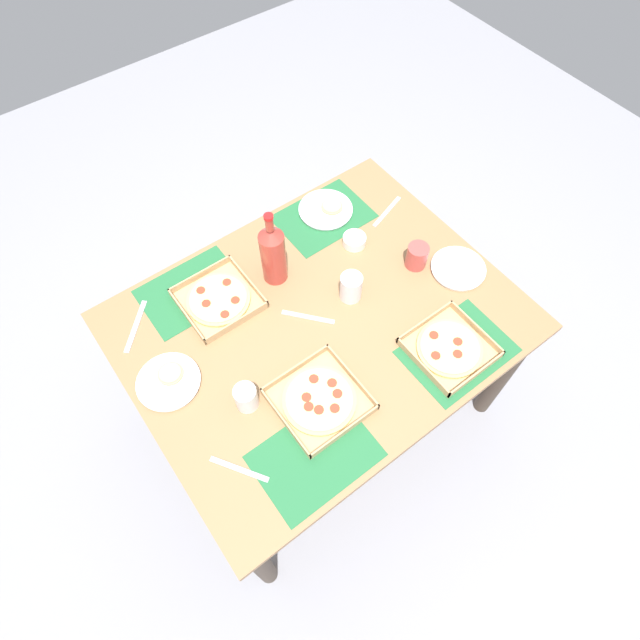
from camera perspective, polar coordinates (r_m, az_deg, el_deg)
name	(u,v)px	position (r m, az deg, el deg)	size (l,w,h in m)	color
ground_plane	(320,403)	(2.50, 0.00, -9.07)	(6.00, 6.00, 0.00)	gray
dining_table	(320,336)	(1.91, 0.00, -1.74)	(1.33, 1.05, 0.76)	#3F3328
placemat_near_left	(324,217)	(2.11, 0.40, 11.28)	(0.36, 0.26, 0.00)	#236638
placemat_near_right	(192,291)	(1.94, -13.89, 3.13)	(0.36, 0.26, 0.00)	#236638
placemat_far_left	(457,351)	(1.82, 14.86, -3.32)	(0.36, 0.26, 0.00)	#236638
placemat_far_right	(315,456)	(1.62, -0.53, -14.70)	(0.36, 0.26, 0.00)	#236638
pizza_box_edge_far	(449,348)	(1.80, 14.04, -3.03)	(0.25, 0.25, 0.04)	tan
pizza_box_center	(319,400)	(1.67, -0.07, -8.77)	(0.27, 0.27, 0.04)	tan
pizza_box_corner_right	(219,299)	(1.89, -11.09, 2.24)	(0.26, 0.26, 0.04)	tan
plate_near_right	(326,210)	(2.12, 0.70, 12.03)	(0.22, 0.22, 0.03)	white
plate_far_right	(458,269)	(2.00, 14.93, 5.47)	(0.20, 0.20, 0.02)	white
plate_far_left	(169,381)	(1.77, -16.27, -6.47)	(0.21, 0.21, 0.03)	white
soda_bottle	(273,253)	(1.83, -5.19, 7.32)	(0.09, 0.09, 0.32)	#B2382D
cup_dark	(351,287)	(1.83, 3.42, 3.63)	(0.08, 0.08, 0.11)	silver
cup_spare	(246,397)	(1.65, -8.11, -8.42)	(0.07, 0.07, 0.10)	silver
cup_clear_left	(417,256)	(1.95, 10.60, 6.92)	(0.08, 0.08, 0.10)	#BF4742
condiment_bowl	(354,240)	(2.01, 3.79, 8.72)	(0.09, 0.09, 0.04)	white
fork_by_near_left	(308,317)	(1.82, -1.32, 0.32)	(0.19, 0.02, 0.01)	#B7B7BC
knife_by_far_right	(136,326)	(1.91, -19.58, -0.64)	(0.21, 0.02, 0.01)	#B7B7BC
fork_by_near_right	(387,212)	(2.14, 7.36, 11.73)	(0.19, 0.02, 0.01)	#B7B7BC
fork_by_far_left	(239,469)	(1.63, -8.86, -15.90)	(0.19, 0.02, 0.01)	#B7B7BC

